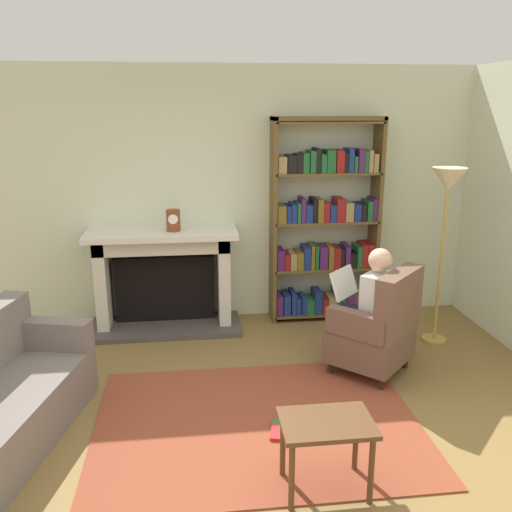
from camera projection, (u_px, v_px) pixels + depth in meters
ground at (263, 448)px, 3.81m from camera, size 14.00×14.00×0.00m
back_wall at (232, 196)px, 5.88m from camera, size 5.60×0.10×2.70m
area_rug at (257, 423)px, 4.09m from camera, size 2.40×1.80×0.01m
fireplace at (164, 275)px, 5.77m from camera, size 1.57×0.64×1.06m
mantel_clock at (173, 220)px, 5.52m from camera, size 0.14×0.14×0.22m
bookshelf at (325, 225)px, 5.87m from camera, size 1.16×0.32×2.18m
armchair_reading at (378, 328)px, 4.76m from camera, size 0.89×0.89×0.97m
seated_reader at (367, 304)px, 4.77m from camera, size 0.58×0.58×1.14m
side_table at (326, 432)px, 3.30m from camera, size 0.56×0.39×0.48m
scattered_books at (289, 429)px, 3.99m from camera, size 0.31×0.38×0.03m
floor_lamp at (447, 196)px, 5.13m from camera, size 0.32×0.32×1.74m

